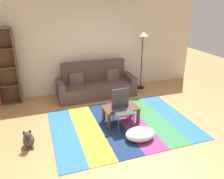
% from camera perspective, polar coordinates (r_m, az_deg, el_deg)
% --- Properties ---
extents(ground_plane, '(14.00, 14.00, 0.00)m').
position_cam_1_polar(ground_plane, '(5.14, 2.73, -9.90)').
color(ground_plane, '#B27F4C').
extents(back_wall, '(6.80, 0.10, 2.70)m').
position_cam_1_polar(back_wall, '(6.92, -5.03, 10.61)').
color(back_wall, beige).
rests_on(back_wall, ground_plane).
extents(rug, '(3.19, 2.38, 0.01)m').
position_cam_1_polar(rug, '(5.30, 2.58, -8.74)').
color(rug, teal).
rests_on(rug, ground_plane).
extents(couch, '(2.26, 0.80, 1.00)m').
position_cam_1_polar(couch, '(6.70, -4.06, 1.21)').
color(couch, '#4C3833').
rests_on(couch, ground_plane).
extents(coffee_table, '(0.79, 0.47, 0.37)m').
position_cam_1_polar(coffee_table, '(5.26, 2.23, -5.16)').
color(coffee_table, '#513826').
rests_on(coffee_table, rug).
extents(pouf, '(0.62, 0.47, 0.23)m').
position_cam_1_polar(pouf, '(4.77, 7.09, -11.07)').
color(pouf, white).
rests_on(pouf, rug).
extents(dog, '(0.22, 0.35, 0.40)m').
position_cam_1_polar(dog, '(4.80, -20.34, -11.73)').
color(dog, '#473D33').
rests_on(dog, ground_plane).
extents(standing_lamp, '(0.32, 0.32, 1.81)m').
position_cam_1_polar(standing_lamp, '(7.01, 7.74, 11.95)').
color(standing_lamp, black).
rests_on(standing_lamp, ground_plane).
extents(tv_remote, '(0.10, 0.15, 0.02)m').
position_cam_1_polar(tv_remote, '(5.20, 1.15, -4.52)').
color(tv_remote, black).
rests_on(tv_remote, coffee_table).
extents(folding_chair, '(0.40, 0.40, 0.90)m').
position_cam_1_polar(folding_chair, '(4.95, 2.47, -4.15)').
color(folding_chair, '#38383D').
rests_on(folding_chair, ground_plane).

